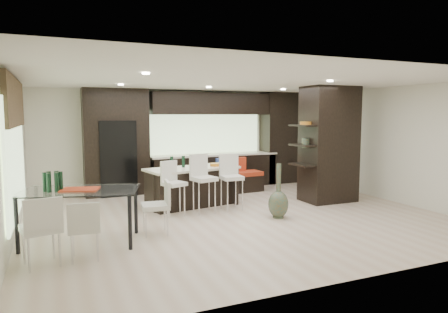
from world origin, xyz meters
name	(u,v)px	position (x,y,z in m)	size (l,w,h in m)	color
ground	(235,215)	(0.00, 0.00, 0.00)	(8.00, 8.00, 0.00)	#CAB19A
back_wall	(184,140)	(0.00, 3.50, 1.35)	(8.00, 0.02, 2.70)	silver
left_wall	(11,158)	(-4.00, 0.00, 1.35)	(0.02, 7.00, 2.70)	silver
right_wall	(387,144)	(4.00, 0.00, 1.35)	(0.02, 7.00, 2.70)	silver
ceiling	(236,81)	(0.00, 0.00, 2.70)	(8.00, 7.00, 0.02)	white
window_left	(15,157)	(-3.96, 0.20, 1.35)	(0.04, 3.20, 1.90)	#B2D199
window_back	(204,132)	(0.60, 3.46, 1.55)	(3.40, 0.04, 1.20)	#B2D199
stone_accent	(14,102)	(-3.93, 0.20, 2.25)	(0.08, 3.00, 0.80)	brown
ceiling_spots	(231,83)	(0.00, 0.25, 2.68)	(4.00, 3.00, 0.02)	white
back_cabinetry	(204,140)	(0.50, 3.17, 1.35)	(6.80, 0.68, 2.70)	black
refrigerator	(117,158)	(-1.90, 3.12, 0.95)	(0.90, 0.68, 1.90)	black
partition_column	(329,144)	(2.60, 0.40, 1.35)	(1.20, 0.80, 2.70)	black
kitchen_island	(192,186)	(-0.51, 1.22, 0.43)	(2.07, 0.89, 0.86)	black
stool_left	(174,194)	(-1.15, 0.47, 0.45)	(0.40, 0.40, 0.90)	silver
stool_mid	(204,189)	(-0.51, 0.45, 0.49)	(0.44, 0.44, 0.99)	silver
stool_right	(232,188)	(0.12, 0.46, 0.49)	(0.43, 0.43, 0.97)	silver
bench	(237,182)	(1.07, 2.24, 0.27)	(1.39, 0.53, 0.53)	black
floor_vase	(278,191)	(0.70, -0.52, 0.54)	(0.40, 0.40, 1.09)	#3E4834
dining_table	(81,216)	(-3.00, -0.63, 0.43)	(1.79, 1.01, 0.86)	white
chair_near	(85,232)	(-3.00, -1.42, 0.39)	(0.43, 0.43, 0.79)	silver
chair_far	(41,234)	(-3.56, -1.45, 0.45)	(0.48, 0.48, 0.89)	silver
chair_end	(155,210)	(-1.80, -0.63, 0.42)	(0.46, 0.46, 0.85)	silver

